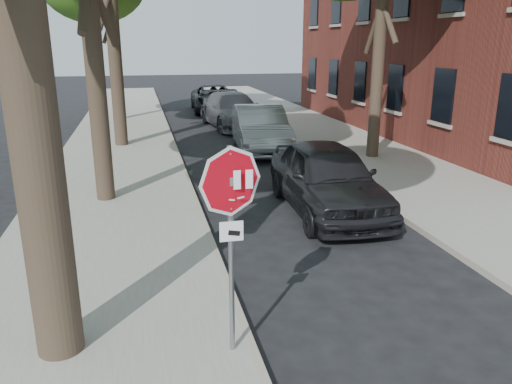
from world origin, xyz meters
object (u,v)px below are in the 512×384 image
Objects in this scene: car_b at (260,129)px; stop_sign at (231,212)px; car_a at (327,177)px; car_c at (233,110)px; car_d at (214,99)px.

stop_sign is at bearing -99.53° from car_b.
car_c is (0.10, 12.63, -0.01)m from car_a.
car_c is at bearing 79.52° from stop_sign.
car_b is at bearing 74.97° from stop_sign.
stop_sign is 0.54× the size of car_a.
stop_sign is at bearing -94.81° from car_d.
car_d is (0.00, 11.30, -0.07)m from car_b.
car_d is (0.00, 5.76, -0.05)m from car_c.
car_a is 0.89× the size of car_d.
car_a is at bearing -95.94° from car_c.
car_a reaches higher than car_d.
stop_sign is 0.48× the size of car_d.
car_b reaches higher than car_a.
car_a is 0.87× the size of car_c.
car_b is 11.31m from car_d.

